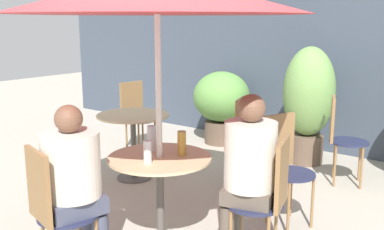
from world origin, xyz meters
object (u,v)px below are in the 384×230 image
(bistro_chair_4, at_px, (248,134))
(potted_plant_1, at_px, (309,99))
(beer_glass_0, at_px, (182,143))
(beer_glass_2, at_px, (148,152))
(bistro_chair_1, at_px, (269,192))
(bistro_chair_0, at_px, (53,204))
(seated_person_1, at_px, (248,166))
(beer_glass_1, at_px, (152,138))
(seated_person_0, at_px, (75,178))
(bistro_chair_3, at_px, (340,132))
(bistro_chair_5, at_px, (136,111))
(cafe_table_near, at_px, (160,176))
(potted_plant_0, at_px, (221,101))
(bistro_chair_2, at_px, (284,159))
(cafe_table_far, at_px, (133,128))

(bistro_chair_4, xyz_separation_m, potted_plant_1, (0.16, 1.14, 0.23))
(beer_glass_0, distance_m, beer_glass_2, 0.31)
(beer_glass_2, bearing_deg, potted_plant_1, 89.80)
(bistro_chair_1, bearing_deg, bistro_chair_0, -60.00)
(bistro_chair_0, distance_m, bistro_chair_4, 2.31)
(seated_person_1, height_order, beer_glass_1, seated_person_1)
(beer_glass_0, bearing_deg, potted_plant_1, 91.39)
(seated_person_0, distance_m, beer_glass_2, 0.53)
(bistro_chair_3, distance_m, seated_person_1, 2.01)
(bistro_chair_0, distance_m, seated_person_0, 0.21)
(bistro_chair_5, bearing_deg, cafe_table_near, -122.32)
(bistro_chair_3, height_order, seated_person_0, seated_person_0)
(bistro_chair_1, xyz_separation_m, bistro_chair_3, (-0.19, 1.97, 0.00))
(bistro_chair_0, height_order, potted_plant_0, potted_plant_0)
(bistro_chair_2, height_order, potted_plant_0, potted_plant_0)
(bistro_chair_3, relative_size, potted_plant_0, 0.92)
(beer_glass_1, bearing_deg, cafe_table_far, 140.61)
(bistro_chair_0, xyz_separation_m, seated_person_1, (0.86, 0.98, 0.17))
(beer_glass_0, height_order, potted_plant_1, potted_plant_1)
(bistro_chair_1, distance_m, bistro_chair_3, 1.98)
(beer_glass_0, relative_size, potted_plant_1, 0.13)
(bistro_chair_5, relative_size, seated_person_0, 0.78)
(cafe_table_near, bearing_deg, bistro_chair_4, 94.37)
(bistro_chair_0, relative_size, seated_person_0, 0.78)
(bistro_chair_2, xyz_separation_m, beer_glass_1, (-0.70, -0.89, 0.26))
(bistro_chair_1, height_order, bistro_chair_3, same)
(cafe_table_near, bearing_deg, bistro_chair_3, 74.58)
(potted_plant_1, bearing_deg, bistro_chair_0, -94.14)
(bistro_chair_5, relative_size, beer_glass_0, 5.09)
(bistro_chair_1, bearing_deg, potted_plant_0, -156.38)
(bistro_chair_4, height_order, beer_glass_0, bistro_chair_4)
(potted_plant_0, xyz_separation_m, potted_plant_1, (1.33, -0.12, 0.20))
(bistro_chair_0, bearing_deg, bistro_chair_5, -41.46)
(bistro_chair_0, distance_m, bistro_chair_3, 3.10)
(bistro_chair_5, bearing_deg, bistro_chair_3, -69.04)
(bistro_chair_3, bearing_deg, seated_person_0, 143.41)
(cafe_table_far, distance_m, bistro_chair_4, 1.25)
(bistro_chair_2, bearing_deg, seated_person_0, 178.92)
(bistro_chair_5, distance_m, beer_glass_0, 2.53)
(cafe_table_far, xyz_separation_m, seated_person_0, (1.07, -1.62, 0.14))
(beer_glass_0, bearing_deg, bistro_chair_5, 142.22)
(beer_glass_2, xyz_separation_m, potted_plant_1, (0.01, 2.82, -0.01))
(cafe_table_near, height_order, bistro_chair_4, bistro_chair_4)
(cafe_table_near, xyz_separation_m, bistro_chair_1, (0.80, 0.22, -0.00))
(seated_person_0, height_order, beer_glass_2, seated_person_0)
(cafe_table_far, xyz_separation_m, potted_plant_0, (-0.05, 1.80, 0.03))
(cafe_table_far, relative_size, bistro_chair_5, 0.83)
(seated_person_1, bearing_deg, bistro_chair_3, 165.75)
(cafe_table_near, relative_size, potted_plant_0, 0.76)
(bistro_chair_4, relative_size, beer_glass_1, 4.69)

